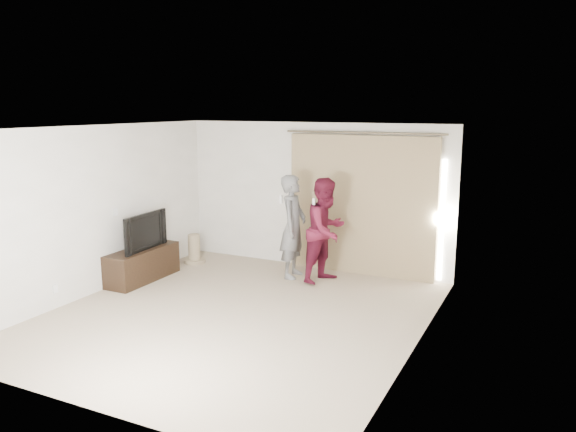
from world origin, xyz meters
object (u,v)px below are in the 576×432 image
object	(u,v)px
tv	(141,231)
person_woman	(326,230)
tv_console	(142,264)
person_man	(293,226)

from	to	relation	value
tv	person_woman	world-z (taller)	person_woman
tv_console	person_woman	xyz separation A→B (m)	(2.80, 1.28, 0.60)
tv	person_man	world-z (taller)	person_man
tv_console	tv	world-z (taller)	tv
person_man	person_woman	bearing A→B (deg)	-0.00
person_man	person_woman	world-z (taller)	person_man
person_woman	tv_console	bearing A→B (deg)	-155.47
tv	person_woman	distance (m)	3.08
tv	person_man	distance (m)	2.54
tv_console	person_man	xyz separation A→B (m)	(2.20, 1.28, 0.61)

